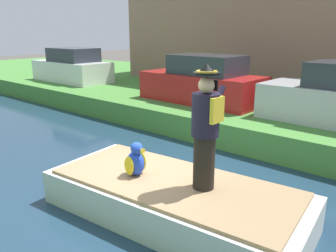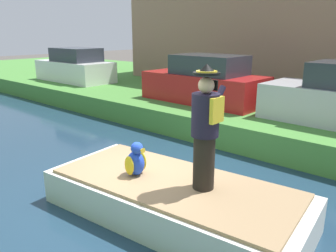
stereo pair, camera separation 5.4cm
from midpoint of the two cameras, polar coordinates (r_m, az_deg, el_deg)
name	(u,v)px [view 1 (the left image)]	position (r m, az deg, el deg)	size (l,w,h in m)	color
ground_plane	(137,204)	(6.19, -5.62, -13.07)	(80.00, 80.00, 0.00)	#4C4742
canal_water	(137,201)	(6.17, -5.63, -12.66)	(6.32, 48.00, 0.10)	#1E384C
grass_bank_far	(305,106)	(13.12, 22.18, 3.22)	(10.71, 48.00, 0.78)	#478438
boat	(173,198)	(5.49, 0.58, -12.24)	(2.22, 4.36, 0.61)	silver
person_pirate	(206,129)	(4.83, 6.10, -0.46)	(0.61, 0.42, 1.85)	black
parrot_plush	(136,161)	(5.49, -5.82, -5.94)	(0.36, 0.34, 0.57)	blue
parked_car_red	(202,82)	(10.91, 5.75, 7.42)	(1.81, 4.05, 1.50)	red
parked_car_white	(72,67)	(16.13, -16.12, 9.59)	(1.70, 4.00, 1.50)	white
building_row	(292,6)	(15.66, 20.30, 18.58)	(5.12, 14.38, 6.43)	#9E7560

